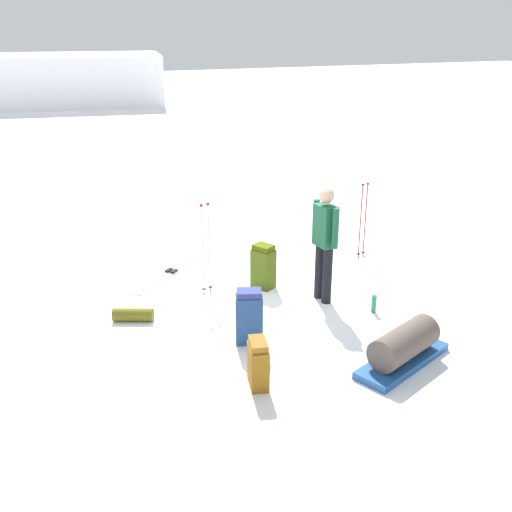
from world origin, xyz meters
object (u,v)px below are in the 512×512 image
at_px(ski_pair_near, 171,272).
at_px(backpack_large_dark, 249,317).
at_px(sleeping_mat_rolled, 133,315).
at_px(skier_standing, 325,239).
at_px(ski_poles_planted_far, 363,216).
at_px(backpack_small_spare, 258,364).
at_px(thermos_bottle, 374,304).
at_px(ski_poles_planted_near, 206,244).
at_px(gear_sled, 404,347).
at_px(backpack_bright, 263,267).

distance_m(ski_pair_near, backpack_large_dark, 2.62).
relative_size(backpack_large_dark, sleeping_mat_rolled, 1.31).
xyz_separation_m(skier_standing, ski_poles_planted_far, (1.40, 1.33, -0.23)).
distance_m(skier_standing, backpack_small_spare, 2.52).
relative_size(backpack_small_spare, sleeping_mat_rolled, 1.04).
bearing_deg(skier_standing, thermos_bottle, -51.46).
relative_size(sleeping_mat_rolled, thermos_bottle, 2.12).
distance_m(ski_poles_planted_near, gear_sled, 3.28).
xyz_separation_m(ski_pair_near, gear_sled, (1.96, -3.72, 0.21)).
relative_size(ski_pair_near, backpack_large_dark, 2.12).
bearing_deg(ski_pair_near, thermos_bottle, -45.60).
xyz_separation_m(skier_standing, backpack_bright, (-0.66, 0.72, -0.61)).
bearing_deg(skier_standing, ski_poles_planted_far, 43.55).
height_order(skier_standing, backpack_bright, skier_standing).
xyz_separation_m(skier_standing, backpack_small_spare, (-1.68, -1.76, -0.68)).
bearing_deg(ski_poles_planted_near, ski_poles_planted_far, 9.13).
bearing_deg(gear_sled, thermos_bottle, 73.62).
bearing_deg(gear_sled, backpack_small_spare, 174.10).
relative_size(ski_pair_near, ski_poles_planted_far, 1.16).
bearing_deg(ski_pair_near, skier_standing, -43.79).
bearing_deg(ski_poles_planted_far, sleeping_mat_rolled, -166.09).
height_order(ski_poles_planted_near, sleeping_mat_rolled, ski_poles_planted_near).
bearing_deg(gear_sled, ski_pair_near, 117.77).
distance_m(backpack_large_dark, ski_poles_planted_far, 3.55).
bearing_deg(gear_sled, skier_standing, 93.13).
bearing_deg(skier_standing, ski_pair_near, 136.21).
relative_size(ski_pair_near, thermos_bottle, 5.88).
distance_m(ski_poles_planted_near, sleeping_mat_rolled, 1.50).
distance_m(skier_standing, ski_poles_planted_far, 1.94).
bearing_deg(backpack_small_spare, backpack_large_dark, 75.93).
distance_m(backpack_large_dark, backpack_bright, 1.70).
height_order(ski_pair_near, sleeping_mat_rolled, sleeping_mat_rolled).
height_order(ski_poles_planted_near, gear_sled, ski_poles_planted_near).
distance_m(backpack_large_dark, ski_poles_planted_near, 1.70).
height_order(ski_pair_near, thermos_bottle, thermos_bottle).
bearing_deg(backpack_large_dark, ski_pair_near, 99.30).
xyz_separation_m(backpack_small_spare, gear_sled, (1.78, -0.18, -0.05)).
relative_size(backpack_bright, thermos_bottle, 2.67).
relative_size(skier_standing, sleeping_mat_rolled, 3.09).
relative_size(backpack_bright, sleeping_mat_rolled, 1.26).
xyz_separation_m(ski_poles_planted_near, thermos_bottle, (2.01, -1.48, -0.64)).
xyz_separation_m(backpack_bright, ski_poles_planted_near, (-0.86, 0.14, 0.43)).
xyz_separation_m(backpack_large_dark, ski_poles_planted_far, (2.83, 2.12, 0.37)).
height_order(backpack_large_dark, backpack_bright, backpack_large_dark).
height_order(backpack_large_dark, backpack_small_spare, backpack_large_dark).
bearing_deg(ski_pair_near, backpack_small_spare, -87.14).
height_order(skier_standing, thermos_bottle, skier_standing).
xyz_separation_m(backpack_large_dark, gear_sled, (1.54, -1.15, -0.13)).
bearing_deg(backpack_small_spare, gear_sled, -5.90).
bearing_deg(thermos_bottle, ski_poles_planted_far, 65.18).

